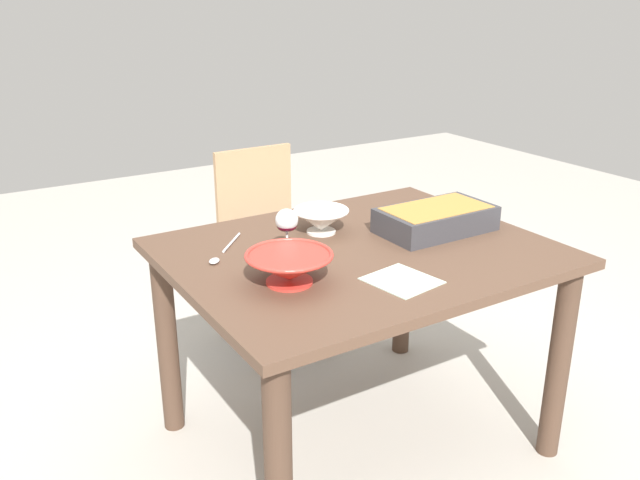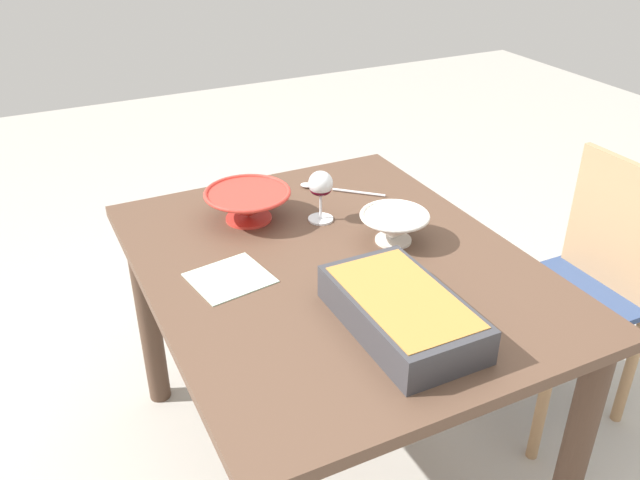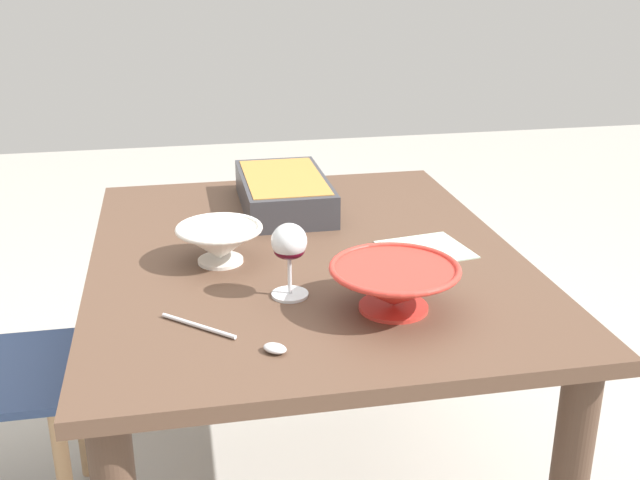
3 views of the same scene
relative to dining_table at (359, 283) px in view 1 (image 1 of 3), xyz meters
The scene contains 9 objects.
ground_plane 0.61m from the dining_table, ahead, with size 8.00×8.00×0.00m, color #B2ADA3.
dining_table is the anchor object (origin of this frame).
chair 0.85m from the dining_table, 83.80° to the left, with size 0.38×0.40×0.87m.
wine_glass 0.33m from the dining_table, 162.88° to the left, with size 0.07×0.07×0.15m.
casserole_dish 0.36m from the dining_table, ahead, with size 0.39×0.22×0.09m.
mixing_bowl 0.26m from the dining_table, 97.42° to the left, with size 0.19×0.19×0.09m.
small_bowl 0.39m from the dining_table, 160.15° to the right, with size 0.25×0.25×0.09m.
serving_spoon 0.46m from the dining_table, 156.36° to the left, with size 0.20×0.22×0.01m.
napkin 0.30m from the dining_table, 99.07° to the right, with size 0.17×0.19×0.00m, color #B2CCB7.
Camera 1 is at (-1.16, -1.64, 1.51)m, focal length 37.56 mm.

